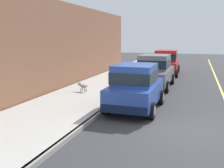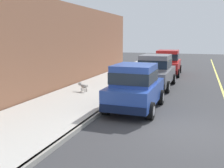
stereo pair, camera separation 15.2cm
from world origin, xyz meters
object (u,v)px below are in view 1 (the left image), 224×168
object	(u,v)px
car_blue_hatchback	(136,86)
car_grey_sedan	(155,71)
car_red_sedan	(166,62)
fire_hydrant	(132,76)
dog_grey	(83,86)

from	to	relation	value
car_blue_hatchback	car_grey_sedan	xyz separation A→B (m)	(-0.04, 5.12, 0.01)
car_red_sedan	fire_hydrant	distance (m)	5.12
car_blue_hatchback	dog_grey	bearing A→B (deg)	148.44
dog_grey	fire_hydrant	world-z (taller)	fire_hydrant
car_red_sedan	car_blue_hatchback	bearing A→B (deg)	-89.84
car_grey_sedan	dog_grey	xyz separation A→B (m)	(-3.24, -3.11, -0.55)
dog_grey	fire_hydrant	distance (m)	4.17
car_red_sedan	dog_grey	xyz separation A→B (m)	(-3.25, -8.66, -0.55)
car_grey_sedan	fire_hydrant	xyz separation A→B (m)	(-1.53, 0.69, -0.51)
car_blue_hatchback	dog_grey	size ratio (longest dim) A/B	5.28
dog_grey	car_blue_hatchback	bearing A→B (deg)	-31.56
car_grey_sedan	fire_hydrant	distance (m)	1.76
fire_hydrant	dog_grey	bearing A→B (deg)	-114.16
car_blue_hatchback	fire_hydrant	distance (m)	6.05
car_grey_sedan	fire_hydrant	size ratio (longest dim) A/B	6.38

